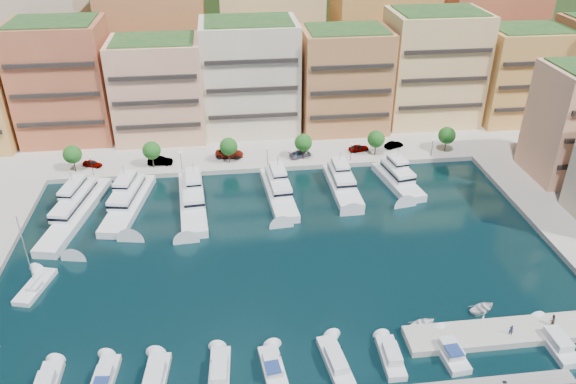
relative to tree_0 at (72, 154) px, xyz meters
name	(u,v)px	position (x,y,z in m)	size (l,w,h in m)	color
ground	(284,255)	(40.00, -33.50, -4.74)	(400.00, 400.00, 0.00)	black
north_quay	(257,115)	(40.00, 28.50, -4.74)	(220.00, 64.00, 2.00)	#9E998E
hillside	(247,62)	(40.00, 76.50, -4.74)	(240.00, 40.00, 58.00)	#1E3616
finger_pier	(519,334)	(70.00, -55.50, -4.74)	(32.00, 5.00, 2.00)	#9E998E
apartment_1	(63,81)	(-4.00, 18.49, 9.57)	(20.00, 16.50, 26.80)	#C36841
apartment_2	(159,89)	(17.00, 16.49, 7.57)	(20.00, 15.50, 22.80)	#EFAE85
apartment_3	(250,76)	(38.00, 18.49, 9.07)	(22.00, 16.50, 25.80)	#F6E4BE
apartment_4	(344,80)	(60.00, 16.49, 8.07)	(20.00, 15.50, 23.80)	#BC7246
apartment_5	(432,67)	(82.00, 18.49, 9.57)	(22.00, 16.50, 26.80)	#F1C97F
apartment_6	(521,75)	(104.00, 16.49, 7.57)	(20.00, 15.50, 22.80)	tan
backblock_0	(37,49)	(-15.00, 40.50, 11.26)	(26.00, 18.00, 30.00)	#F6E4BE
backblock_1	(156,45)	(15.00, 40.50, 11.26)	(26.00, 18.00, 30.00)	#BC7246
backblock_2	(271,42)	(45.00, 40.50, 11.26)	(26.00, 18.00, 30.00)	#F1C97F
backblock_3	(381,38)	(75.00, 40.50, 11.26)	(26.00, 18.00, 30.00)	tan
backblock_4	(486,35)	(105.00, 40.50, 11.26)	(26.00, 18.00, 30.00)	#C36841
tree_0	(72,154)	(0.00, 0.00, 0.00)	(3.80, 3.80, 5.65)	#473323
tree_1	(152,150)	(16.00, 0.00, 0.00)	(3.80, 3.80, 5.65)	#473323
tree_2	(229,147)	(32.00, 0.00, 0.00)	(3.80, 3.80, 5.65)	#473323
tree_3	(303,143)	(48.00, 0.00, 0.00)	(3.80, 3.80, 5.65)	#473323
tree_4	(376,139)	(64.00, 0.00, 0.00)	(3.80, 3.80, 5.65)	#473323
tree_5	(447,135)	(80.00, 0.00, 0.00)	(3.80, 3.80, 5.65)	#473323
lamppost_0	(91,162)	(4.00, -2.30, -0.92)	(0.30, 0.30, 4.20)	black
lamppost_1	(181,158)	(22.00, -2.30, -0.92)	(0.30, 0.30, 4.20)	black
lamppost_2	(267,153)	(40.00, -2.30, -0.92)	(0.30, 0.30, 4.20)	black
lamppost_3	(351,149)	(58.00, -2.30, -0.92)	(0.30, 0.30, 4.20)	black
lamppost_4	(432,144)	(76.00, -2.30, -0.92)	(0.30, 0.30, 4.20)	black
yacht_0	(76,209)	(3.40, -16.24, -3.53)	(9.31, 25.98, 7.30)	silver
yacht_1	(129,201)	(12.59, -14.25, -3.65)	(8.57, 21.71, 7.30)	silver
yacht_2	(192,198)	(24.53, -14.84, -3.53)	(6.13, 22.84, 7.30)	silver
yacht_3	(278,190)	(41.11, -13.54, -3.53)	(5.86, 20.02, 7.30)	silver
yacht_4	(342,184)	(54.04, -12.39, -3.65)	(5.10, 17.23, 7.30)	silver
yacht_5	(397,178)	(65.61, -11.64, -3.53)	(7.21, 16.16, 7.30)	silver
cruiser_2	(155,380)	(21.07, -58.09, -4.20)	(3.59, 8.34, 2.55)	silver
cruiser_3	(220,374)	(29.00, -58.09, -4.20)	(3.10, 8.51, 2.55)	silver
cruiser_4	(273,369)	(35.74, -58.10, -4.17)	(3.39, 7.55, 2.66)	silver
cruiser_5	(336,363)	(43.83, -58.10, -4.20)	(3.68, 9.34, 2.55)	silver
cruiser_6	(391,358)	(51.07, -58.08, -4.20)	(2.62, 7.35, 2.55)	silver
cruiser_7	(450,352)	(58.97, -58.10, -4.17)	(3.36, 7.56, 2.66)	silver
cruiser_9	(555,342)	(73.66, -58.09, -4.20)	(2.96, 8.58, 2.55)	silver
sailboat_1	(35,287)	(1.43, -37.50, -4.43)	(4.90, 8.82, 13.20)	silver
tender_2	(483,308)	(66.93, -50.32, -4.31)	(3.02, 4.23, 0.88)	silver
tender_0	(423,324)	(57.22, -52.50, -4.32)	(2.95, 4.13, 0.86)	white
car_0	(92,164)	(3.23, 1.51, -3.05)	(1.63, 4.06, 1.38)	gray
car_1	(160,161)	(17.36, 0.81, -2.89)	(1.80, 5.17, 1.70)	gray
car_2	(229,153)	(32.10, 2.68, -2.90)	(2.79, 6.06, 1.68)	gray
car_3	(300,154)	(47.45, 0.82, -3.01)	(2.06, 5.06, 1.47)	gray
car_4	(359,148)	(60.84, 2.16, -2.98)	(1.81, 4.50, 1.53)	gray
car_5	(394,145)	(69.08, 2.93, -3.02)	(1.53, 4.38, 1.44)	gray
person_0	(511,330)	(68.05, -56.35, -2.93)	(0.59, 0.39, 1.63)	#232946
person_1	(552,320)	(74.48, -55.29, -2.85)	(0.87, 0.68, 1.79)	#49332C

